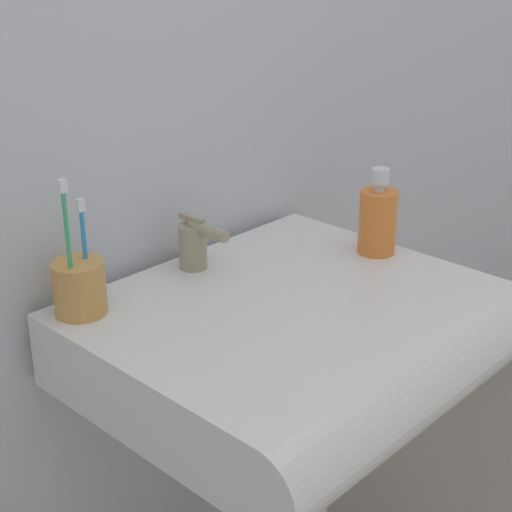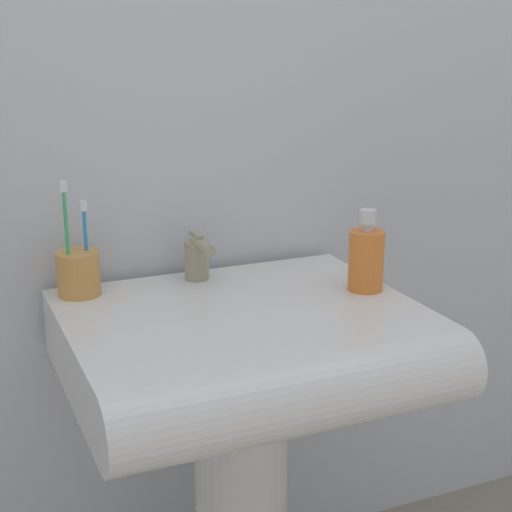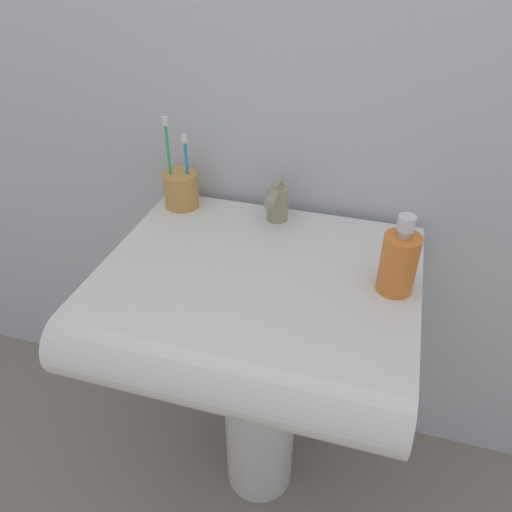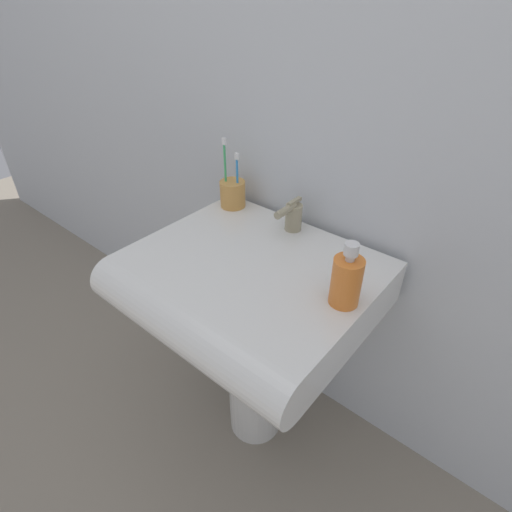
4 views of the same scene
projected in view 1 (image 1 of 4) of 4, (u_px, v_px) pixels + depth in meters
name	position (u px, v px, depth m)	size (l,w,h in m)	color
sink_pedestal	(278.00, 507.00, 1.44)	(0.18, 0.18, 0.61)	white
sink_basin	(303.00, 342.00, 1.26)	(0.63, 0.55, 0.13)	white
faucet	(195.00, 243.00, 1.36)	(0.05, 0.11, 0.10)	tan
toothbrush_cup	(79.00, 286.00, 1.20)	(0.08, 0.08, 0.22)	#D19347
soap_bottle	(378.00, 220.00, 1.42)	(0.07, 0.07, 0.16)	orange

